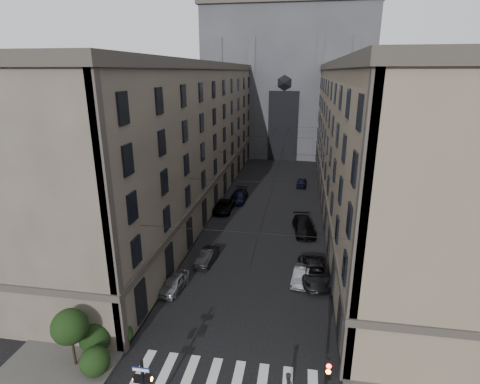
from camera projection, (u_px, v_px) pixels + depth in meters
The scene contains 16 objects.
sidewalk_left at pixel (197, 201), 53.33m from camera, with size 7.00×80.00×0.15m, color #383533.
sidewalk_right at pixel (348, 209), 50.06m from camera, with size 7.00×80.00×0.15m, color #383533.
zebra_crossing at pixel (225, 379), 22.63m from camera, with size 11.00×3.20×0.01m, color beige.
building_left at pixel (173, 136), 50.92m from camera, with size 13.60×60.60×18.85m.
building_right at pixel (379, 141), 46.74m from camera, with size 13.60×60.60×18.85m.
gothic_tower at pixel (287, 71), 82.77m from camera, with size 35.00×23.00×58.00m.
shrub_cluster at pixel (88, 338), 23.43m from camera, with size 3.90×4.40×3.90m.
tram_wires at pixel (271, 155), 49.13m from camera, with size 14.00×60.00×0.43m.
car_left_near at pixel (174, 283), 31.65m from camera, with size 1.54×3.83×1.31m, color gray.
car_left_midnear at pixel (207, 257), 36.18m from camera, with size 1.35×3.88×1.28m, color black.
car_left_midfar at pixel (224, 206), 49.46m from camera, with size 2.31×5.00×1.39m, color black.
car_left_far at pixel (239, 196), 53.18m from camera, with size 2.13×5.23×1.52m, color black.
car_right_near at pixel (301, 275), 32.92m from camera, with size 1.34×3.85×1.27m, color gray.
car_right_midnear at pixel (315, 272), 33.09m from camera, with size 2.58×5.60×1.56m, color black.
car_right_midfar at pixel (304, 226), 42.83m from camera, with size 2.25×5.53×1.60m, color black.
car_right_far at pixel (302, 183), 59.93m from camera, with size 1.51×3.75×1.28m, color black.
Camera 1 is at (3.85, -12.63, 17.76)m, focal length 28.00 mm.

